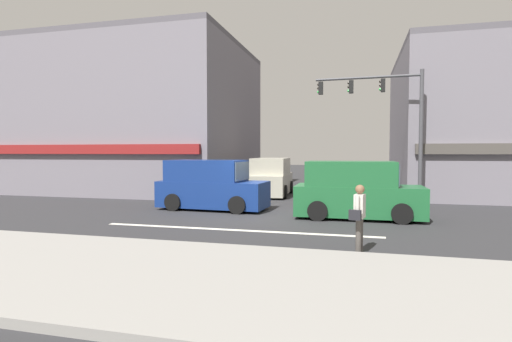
{
  "coord_description": "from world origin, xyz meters",
  "views": [
    {
      "loc": [
        3.7,
        -15.39,
        2.46
      ],
      "look_at": [
        -0.75,
        2.0,
        1.6
      ],
      "focal_mm": 28.0,
      "sensor_mm": 36.0,
      "label": 1
    }
  ],
  "objects_px": {
    "utility_pole_far_right": "(443,122)",
    "pedestrian_foreground_with_bag": "(359,214)",
    "van_waiting_far": "(272,178)",
    "van_approaching_near": "(211,186)",
    "utility_pole_near_left": "(142,125)",
    "van_crossing_leftbound": "(356,191)",
    "traffic_light_mast": "(391,112)"
  },
  "relations": [
    {
      "from": "traffic_light_mast",
      "to": "pedestrian_foreground_with_bag",
      "type": "distance_m",
      "value": 10.33
    },
    {
      "from": "utility_pole_near_left",
      "to": "traffic_light_mast",
      "type": "height_order",
      "value": "utility_pole_near_left"
    },
    {
      "from": "utility_pole_far_right",
      "to": "van_waiting_far",
      "type": "xyz_separation_m",
      "value": [
        -9.36,
        -2.73,
        -3.13
      ]
    },
    {
      "from": "utility_pole_far_right",
      "to": "van_approaching_near",
      "type": "xyz_separation_m",
      "value": [
        -10.75,
        -8.64,
        -3.13
      ]
    },
    {
      "from": "traffic_light_mast",
      "to": "van_approaching_near",
      "type": "xyz_separation_m",
      "value": [
        -7.55,
        -3.54,
        -3.3
      ]
    },
    {
      "from": "van_waiting_far",
      "to": "van_crossing_leftbound",
      "type": "distance_m",
      "value": 8.2
    },
    {
      "from": "van_waiting_far",
      "to": "traffic_light_mast",
      "type": "bearing_deg",
      "value": -21.02
    },
    {
      "from": "van_waiting_far",
      "to": "van_approaching_near",
      "type": "xyz_separation_m",
      "value": [
        -1.38,
        -5.91,
        0.0
      ]
    },
    {
      "from": "van_approaching_near",
      "to": "traffic_light_mast",
      "type": "bearing_deg",
      "value": 25.11
    },
    {
      "from": "utility_pole_near_left",
      "to": "van_approaching_near",
      "type": "relative_size",
      "value": 1.66
    },
    {
      "from": "utility_pole_far_right",
      "to": "van_waiting_far",
      "type": "height_order",
      "value": "utility_pole_far_right"
    },
    {
      "from": "van_waiting_far",
      "to": "pedestrian_foreground_with_bag",
      "type": "height_order",
      "value": "van_waiting_far"
    },
    {
      "from": "van_approaching_near",
      "to": "pedestrian_foreground_with_bag",
      "type": "xyz_separation_m",
      "value": [
        6.14,
        -6.13,
        -0.05
      ]
    },
    {
      "from": "van_crossing_leftbound",
      "to": "utility_pole_far_right",
      "type": "bearing_deg",
      "value": 63.59
    },
    {
      "from": "van_crossing_leftbound",
      "to": "utility_pole_near_left",
      "type": "bearing_deg",
      "value": 155.16
    },
    {
      "from": "traffic_light_mast",
      "to": "utility_pole_near_left",
      "type": "bearing_deg",
      "value": 174.94
    },
    {
      "from": "utility_pole_near_left",
      "to": "pedestrian_foreground_with_bag",
      "type": "height_order",
      "value": "utility_pole_near_left"
    },
    {
      "from": "van_crossing_leftbound",
      "to": "van_approaching_near",
      "type": "height_order",
      "value": "same"
    },
    {
      "from": "traffic_light_mast",
      "to": "van_crossing_leftbound",
      "type": "height_order",
      "value": "traffic_light_mast"
    },
    {
      "from": "utility_pole_far_right",
      "to": "pedestrian_foreground_with_bag",
      "type": "bearing_deg",
      "value": -107.33
    },
    {
      "from": "utility_pole_near_left",
      "to": "pedestrian_foreground_with_bag",
      "type": "distance_m",
      "value": 16.63
    },
    {
      "from": "utility_pole_near_left",
      "to": "van_approaching_near",
      "type": "distance_m",
      "value": 8.27
    },
    {
      "from": "utility_pole_near_left",
      "to": "utility_pole_far_right",
      "type": "xyz_separation_m",
      "value": [
        16.8,
        3.9,
        0.09
      ]
    },
    {
      "from": "pedestrian_foreground_with_bag",
      "to": "utility_pole_near_left",
      "type": "bearing_deg",
      "value": 138.27
    },
    {
      "from": "utility_pole_far_right",
      "to": "pedestrian_foreground_with_bag",
      "type": "relative_size",
      "value": 4.77
    },
    {
      "from": "van_waiting_far",
      "to": "utility_pole_far_right",
      "type": "bearing_deg",
      "value": 16.27
    },
    {
      "from": "van_crossing_leftbound",
      "to": "traffic_light_mast",
      "type": "bearing_deg",
      "value": 70.89
    },
    {
      "from": "van_approaching_near",
      "to": "utility_pole_near_left",
      "type": "bearing_deg",
      "value": 141.93
    },
    {
      "from": "utility_pole_far_right",
      "to": "van_crossing_leftbound",
      "type": "bearing_deg",
      "value": -116.41
    },
    {
      "from": "utility_pole_near_left",
      "to": "van_approaching_near",
      "type": "bearing_deg",
      "value": -38.07
    },
    {
      "from": "pedestrian_foreground_with_bag",
      "to": "van_waiting_far",
      "type": "bearing_deg",
      "value": 111.54
    },
    {
      "from": "traffic_light_mast",
      "to": "pedestrian_foreground_with_bag",
      "type": "xyz_separation_m",
      "value": [
        -1.42,
        -9.67,
        -3.35
      ]
    }
  ]
}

